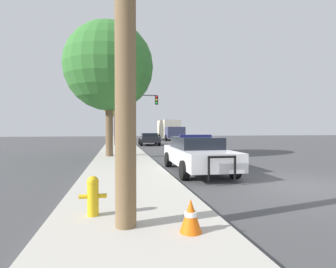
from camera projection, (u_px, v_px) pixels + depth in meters
ground_plane at (305, 187)px, 7.67m from camera, size 110.00×110.00×0.00m
sidewalk_left at (129, 192)px, 6.69m from camera, size 3.00×110.00×0.13m
police_car at (197, 153)px, 10.35m from camera, size 2.08×5.15×1.46m
fire_hydrant at (93, 194)px, 4.71m from camera, size 0.48×0.21×0.72m
traffic_light at (133, 108)px, 25.55m from camera, size 4.29×0.35×5.04m
car_background_midblock at (149, 138)px, 27.27m from camera, size 2.10×4.22×1.27m
box_truck at (170, 129)px, 39.60m from camera, size 2.91×7.77×3.03m
tree_sidewalk_far at (115, 104)px, 36.88m from camera, size 3.73×3.73×7.02m
tree_sidewalk_near at (109, 67)px, 14.96m from camera, size 5.05×5.05×7.66m
traffic_cone at (191, 215)px, 3.95m from camera, size 0.34×0.34×0.51m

